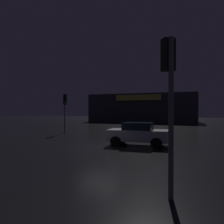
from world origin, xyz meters
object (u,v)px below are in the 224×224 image
Objects in this scene: store_building at (143,108)px; car_near at (138,134)px; traffic_signal_main at (65,104)px; traffic_signal_cross_left at (169,84)px.

store_building is 5.18× the size of car_near.
car_near is at bearing -76.89° from store_building.
store_building reaches higher than traffic_signal_main.
traffic_signal_main is 10.44m from car_near.
store_building is 5.23× the size of traffic_signal_main.
traffic_signal_main is at bearing -95.10° from store_building.
traffic_signal_main is (-2.15, -24.04, 0.27)m from store_building.
traffic_signal_cross_left is 1.08× the size of car_near.
traffic_signal_cross_left is 8.94m from car_near.
traffic_signal_cross_left is (11.91, -13.10, 0.07)m from traffic_signal_main.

